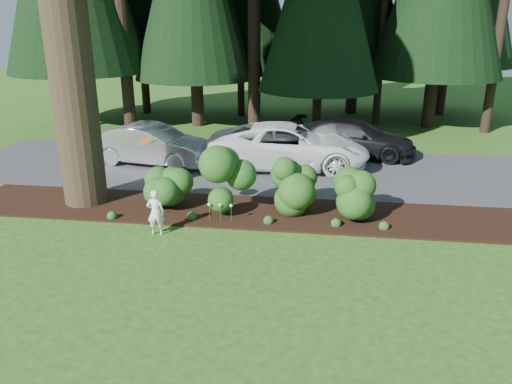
# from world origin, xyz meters

# --- Properties ---
(ground) EXTENTS (80.00, 80.00, 0.00)m
(ground) POSITION_xyz_m (0.00, 0.00, 0.00)
(ground) COLOR #1F4C15
(ground) RESTS_ON ground
(mulch_bed) EXTENTS (16.00, 2.50, 0.05)m
(mulch_bed) POSITION_xyz_m (0.00, 3.25, 0.03)
(mulch_bed) COLOR black
(mulch_bed) RESTS_ON ground
(driveway) EXTENTS (22.00, 6.00, 0.03)m
(driveway) POSITION_xyz_m (0.00, 7.50, 0.01)
(driveway) COLOR #38383A
(driveway) RESTS_ON ground
(shrub_row) EXTENTS (6.53, 1.60, 1.61)m
(shrub_row) POSITION_xyz_m (0.77, 3.14, 0.81)
(shrub_row) COLOR #1C4916
(shrub_row) RESTS_ON ground
(lily_cluster) EXTENTS (0.69, 0.09, 0.57)m
(lily_cluster) POSITION_xyz_m (-0.30, 2.40, 0.50)
(lily_cluster) COLOR #1C4916
(lily_cluster) RESTS_ON ground
(car_silver_wagon) EXTENTS (4.68, 2.29, 1.48)m
(car_silver_wagon) POSITION_xyz_m (-3.93, 7.54, 0.77)
(car_silver_wagon) COLOR silver
(car_silver_wagon) RESTS_ON driveway
(car_white_suv) EXTENTS (5.89, 2.88, 1.61)m
(car_white_suv) POSITION_xyz_m (1.13, 7.79, 0.84)
(car_white_suv) COLOR white
(car_white_suv) RESTS_ON driveway
(car_dark_suv) EXTENTS (5.17, 2.92, 1.41)m
(car_dark_suv) POSITION_xyz_m (3.52, 9.80, 0.74)
(car_dark_suv) COLOR black
(car_dark_suv) RESTS_ON driveway
(child) EXTENTS (0.48, 0.35, 1.20)m
(child) POSITION_xyz_m (-1.77, 1.46, 0.60)
(child) COLOR white
(child) RESTS_ON ground
(frisbee) EXTENTS (0.50, 0.49, 0.18)m
(frisbee) POSITION_xyz_m (-2.01, 1.84, 2.36)
(frisbee) COLOR #17836A
(frisbee) RESTS_ON ground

